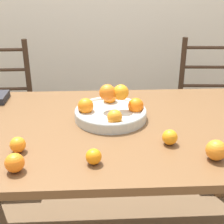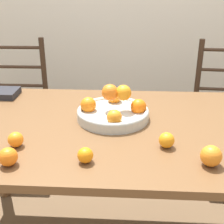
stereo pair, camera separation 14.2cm
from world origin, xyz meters
The scene contains 9 objects.
dining_table centered at (0.00, 0.00, 0.68)m, with size 1.72×0.97×0.77m.
fruit_bowl centered at (0.00, 0.07, 0.81)m, with size 0.35×0.35×0.18m.
orange_loose_0 centered at (-0.08, -0.33, 0.80)m, with size 0.06×0.06×0.06m.
orange_loose_1 centered at (0.24, -0.20, 0.80)m, with size 0.07×0.07×0.07m.
orange_loose_2 centered at (0.39, -0.32, 0.81)m, with size 0.08×0.08×0.08m.
orange_loose_3 centered at (-0.39, -0.23, 0.80)m, with size 0.06×0.06×0.06m.
orange_loose_4 centered at (-0.37, -0.36, 0.80)m, with size 0.07×0.07×0.07m.
chair_left centered at (-0.77, 0.82, 0.48)m, with size 0.43×0.41×1.00m.
chair_right centered at (0.78, 0.82, 0.48)m, with size 0.45×0.43×1.00m.
Camera 2 is at (0.08, -1.33, 1.42)m, focal length 50.00 mm.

